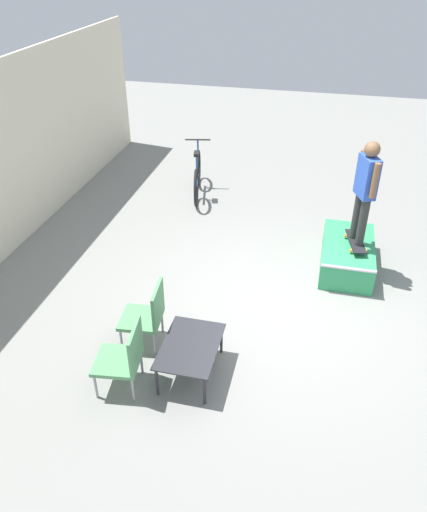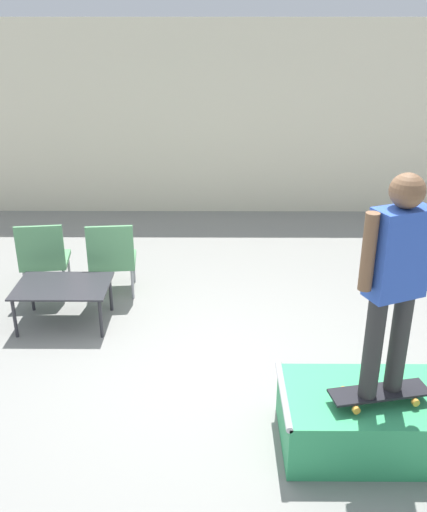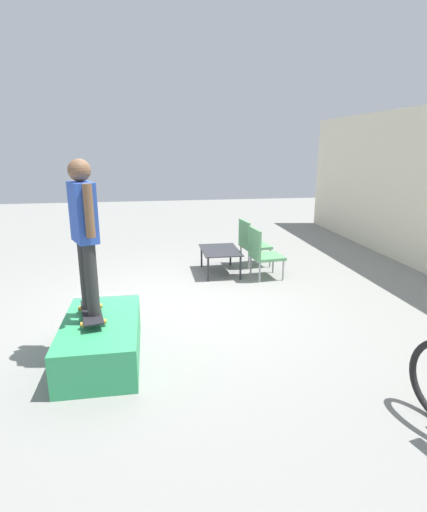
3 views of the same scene
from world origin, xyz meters
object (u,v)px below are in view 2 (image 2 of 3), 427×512
Objects in this scene: skate_ramp_box at (379,419)px; person_skater at (396,273)px; coffee_table at (63,289)px; patio_chair_left at (44,256)px; patio_chair_right at (112,256)px; skateboard_on_ramp at (379,393)px.

skate_ramp_box is 0.93× the size of person_skater.
patio_chair_left reaches higher than coffee_table.
patio_chair_left reaches higher than skate_ramp_box.
patio_chair_right is (0.40, 0.68, 0.08)m from coffee_table.
skate_ramp_box is at bearing 134.68° from patio_chair_left.
patio_chair_left is at bearing 118.06° from person_skater.
skateboard_on_ramp reaches higher than coffee_table.
patio_chair_right reaches higher than skate_ramp_box.
coffee_table is (-2.78, 1.92, -1.08)m from person_skater.
skate_ramp_box is 3.38m from coffee_table.
patio_chair_right is at bearing 109.91° from person_skater.
coffee_table is (-2.84, 1.83, 0.18)m from skate_ramp_box.
patio_chair_right is at bearing 134.16° from skate_ramp_box.
coffee_table is 1.08× the size of patio_chair_right.
skateboard_on_ramp is at bearing 133.20° from patio_chair_left.
patio_chair_right is (-2.44, 2.51, 0.26)m from skate_ramp_box.
skate_ramp_box is 1.27m from person_skater.
skate_ramp_box is 1.55× the size of coffee_table.
person_skater reaches higher than skateboard_on_ramp.
skateboard_on_ramp is 4.10m from patio_chair_left.
patio_chair_left is (-3.22, 2.51, 0.26)m from skate_ramp_box.
skateboard_on_ramp is at bearing -49.12° from person_skater.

